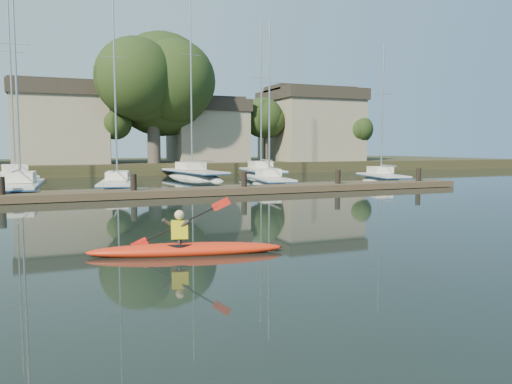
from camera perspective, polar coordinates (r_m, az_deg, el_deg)
name	(u,v)px	position (r m, az deg, el deg)	size (l,w,h in m)	color
ground	(323,243)	(13.76, 7.67, -5.77)	(160.00, 160.00, 0.00)	black
kayak	(185,247)	(12.31, -8.09, -6.22)	(4.77, 1.71, 1.52)	red
dock	(191,192)	(26.68, -7.42, 0.05)	(34.00, 2.00, 1.80)	#4B3E2A
sailboat_1	(21,198)	(29.92, -25.29, -0.60)	(2.55, 8.59, 13.88)	silver
sailboat_2	(117,193)	(30.89, -15.56, -0.08)	(3.35, 8.34, 13.46)	silver
sailboat_3	(270,188)	(32.77, 1.60, 0.40)	(2.95, 7.48, 11.73)	silver
sailboat_4	(382,185)	(37.18, 14.19, 0.82)	(3.18, 6.75, 11.03)	silver
sailboat_5	(16,185)	(39.43, -25.73, 0.68)	(3.69, 9.78, 15.82)	silver
sailboat_6	(194,181)	(40.89, -7.13, 1.31)	(3.88, 10.88, 16.94)	silver
sailboat_7	(262,180)	(41.70, 0.67, 1.41)	(3.43, 9.06, 14.25)	silver
shore	(140,140)	(52.67, -13.07, 5.83)	(90.00, 25.25, 12.75)	#273018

